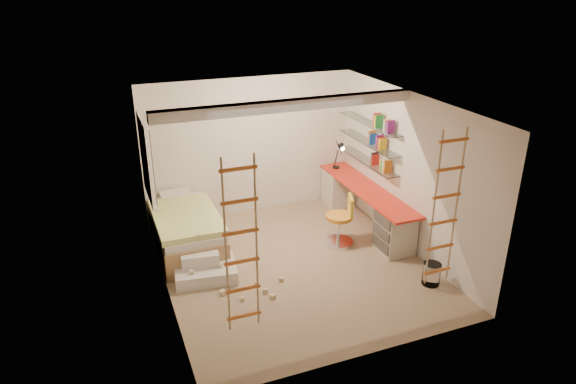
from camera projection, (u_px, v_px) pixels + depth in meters
name	position (u px, v px, depth m)	size (l,w,h in m)	color
floor	(295.00, 265.00, 8.18)	(4.50, 4.50, 0.00)	#A18368
ceiling_beam	(288.00, 105.00, 7.45)	(4.00, 0.18, 0.16)	white
window_frame	(146.00, 159.00, 8.20)	(0.06, 1.15, 1.35)	white
window_blind	(149.00, 159.00, 8.21)	(0.02, 1.00, 1.20)	#4C2D1E
rope_ladder_left	(241.00, 247.00, 5.63)	(0.41, 0.04, 2.13)	#CF6523
rope_ladder_right	(445.00, 209.00, 6.53)	(0.41, 0.04, 2.13)	orange
waste_bin	(431.00, 274.00, 7.62)	(0.27, 0.27, 0.34)	white
desk	(365.00, 205.00, 9.33)	(0.56, 2.80, 0.75)	red
shelves	(368.00, 142.00, 9.18)	(0.25, 1.80, 0.71)	white
bed	(186.00, 229.00, 8.60)	(1.02, 2.00, 0.69)	#AD7F51
task_lamp	(340.00, 151.00, 9.85)	(0.14, 0.36, 0.57)	black
swivel_chair	(340.00, 227.00, 8.71)	(0.66, 0.66, 0.88)	orange
play_platform	(204.00, 267.00, 7.83)	(1.00, 0.83, 0.41)	silver
toy_blocks	(230.00, 270.00, 7.61)	(1.34, 1.12, 0.68)	#CCB284
books	(369.00, 135.00, 9.13)	(0.14, 0.52, 0.92)	orange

